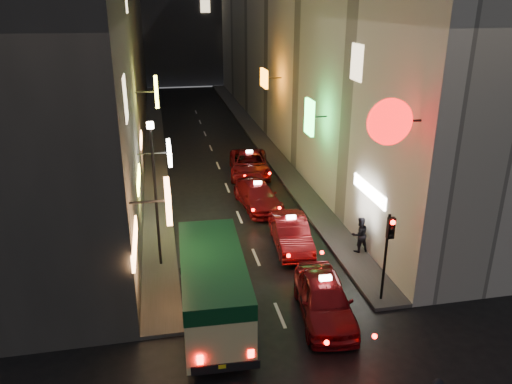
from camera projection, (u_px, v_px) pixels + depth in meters
building_left at (95, 26)px, 36.89m from camera, size 7.63×52.18×18.00m
building_right at (303, 24)px, 39.82m from camera, size 7.95×52.00×18.00m
sidewalk_left at (155, 140)px, 40.81m from camera, size 1.50×52.00×0.15m
sidewalk_right at (257, 135)px, 42.36m from camera, size 1.50×52.00×0.15m
minibus at (213, 282)px, 17.31m from camera, size 2.36×6.20×2.64m
taxi_near at (325, 296)px, 17.89m from camera, size 2.97×5.85×1.96m
taxi_second at (291, 231)px, 23.06m from camera, size 2.50×5.33×1.82m
taxi_third at (258, 194)px, 27.56m from camera, size 2.54×5.12×1.74m
taxi_far at (249, 162)px, 32.58m from camera, size 2.93×5.78×1.93m
pedestrian_sidewalk at (360, 232)px, 22.30m from camera, size 0.76×0.54×1.88m
traffic_light at (389, 240)px, 18.02m from camera, size 0.26×0.43×3.50m
lamp_post at (155, 186)px, 20.29m from camera, size 0.28×0.28×6.22m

